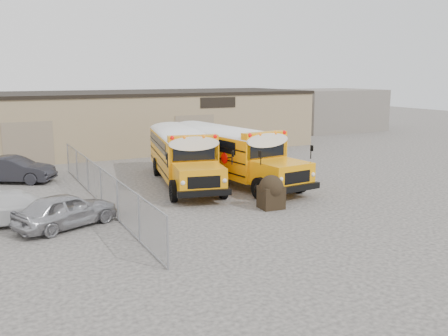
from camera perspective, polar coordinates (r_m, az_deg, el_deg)
name	(u,v)px	position (r m, az deg, el deg)	size (l,w,h in m)	color
ground	(243,204)	(23.74, 2.20, -4.18)	(120.00, 120.00, 0.00)	#353331
warehouse	(126,120)	(41.75, -11.19, 5.40)	(30.20, 10.20, 4.67)	#947B5B
chainlink_fence	(101,186)	(24.20, -13.88, -2.01)	(0.07, 18.07, 1.81)	gray
distant_building_right	(329,110)	(56.48, 11.92, 6.54)	(10.00, 8.00, 4.40)	slate
school_bus_left	(166,137)	(34.66, -6.59, 3.51)	(4.70, 10.88, 3.10)	#FA9C0E
school_bus_right	(176,137)	(34.23, -5.54, 3.53)	(3.92, 11.10, 3.18)	#FF9E09
tarp_bundle	(271,191)	(22.97, 5.42, -2.68)	(1.14, 1.14, 1.56)	black
car_silver	(66,210)	(21.08, -17.59, -4.61)	(1.69, 4.19, 1.43)	#AAAAAF
car_white	(17,207)	(22.41, -22.58, -4.13)	(1.91, 4.69, 1.36)	silver
car_dark	(13,170)	(30.72, -22.95, -0.17)	(1.58, 4.54, 1.50)	black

